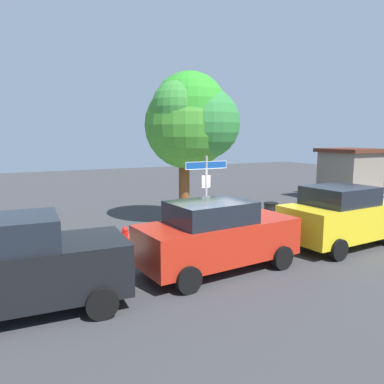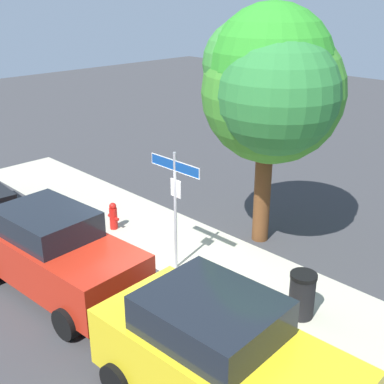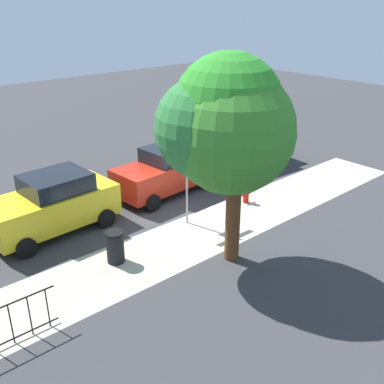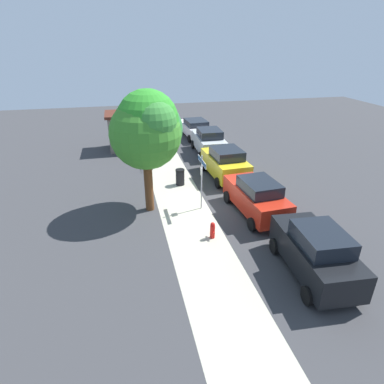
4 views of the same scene
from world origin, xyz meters
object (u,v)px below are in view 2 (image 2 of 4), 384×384
Objects in this scene: car_red at (55,252)px; street_sign at (175,188)px; trash_bin at (302,295)px; shade_tree at (271,84)px; fire_hydrant at (113,216)px; car_yellow at (221,358)px.

street_sign is at bearing 61.88° from car_red.
street_sign reaches higher than trash_bin.
street_sign is 0.48× the size of shade_tree.
street_sign reaches higher than fire_hydrant.
car_yellow is (2.97, -4.90, -3.20)m from shade_tree.
street_sign is 0.65× the size of car_red.
fire_hydrant is at bearing -177.12° from trash_bin.
car_yellow is at bearing -34.02° from street_sign.
fire_hydrant is (-6.45, 2.68, -0.60)m from car_yellow.
car_yellow is (3.68, -2.48, -1.07)m from street_sign.
car_yellow is 7.01m from fire_hydrant.
car_red is 3.22m from fire_hydrant.
shade_tree reaches higher than car_yellow.
street_sign reaches higher than car_red.
fire_hydrant is at bearing 117.19° from car_red.
street_sign is 3.24m from fire_hydrant.
shade_tree is at bearing 142.40° from trash_bin.
shade_tree reaches higher than street_sign.
shade_tree is 1.36× the size of car_red.
street_sign is 3.30m from shade_tree.
shade_tree is 6.14× the size of trash_bin.
street_sign is at bearing -4.10° from fire_hydrant.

